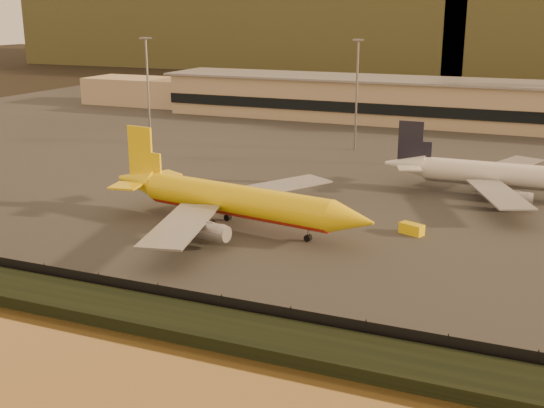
# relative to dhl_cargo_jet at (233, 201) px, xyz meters

# --- Properties ---
(ground) EXTENTS (900.00, 900.00, 0.00)m
(ground) POSITION_rel_dhl_cargo_jet_xyz_m (10.53, -15.57, -4.32)
(ground) COLOR black
(ground) RESTS_ON ground
(embankment) EXTENTS (320.00, 7.00, 1.40)m
(embankment) POSITION_rel_dhl_cargo_jet_xyz_m (10.53, -32.57, -3.62)
(embankment) COLOR black
(embankment) RESTS_ON ground
(tarmac) EXTENTS (320.00, 220.00, 0.20)m
(tarmac) POSITION_rel_dhl_cargo_jet_xyz_m (10.53, 79.43, -4.22)
(tarmac) COLOR #2D2D2D
(tarmac) RESTS_ON ground
(perimeter_fence) EXTENTS (300.00, 0.05, 2.20)m
(perimeter_fence) POSITION_rel_dhl_cargo_jet_xyz_m (10.53, -28.57, -3.02)
(perimeter_fence) COLOR black
(perimeter_fence) RESTS_ON tarmac
(terminal_building) EXTENTS (202.00, 25.00, 12.60)m
(terminal_building) POSITION_rel_dhl_cargo_jet_xyz_m (-3.99, 109.98, 1.92)
(terminal_building) COLOR tan
(terminal_building) RESTS_ON tarmac
(apron_light_masts) EXTENTS (152.20, 12.20, 25.40)m
(apron_light_masts) POSITION_rel_dhl_cargo_jet_xyz_m (25.53, 59.43, 11.38)
(apron_light_masts) COLOR slate
(apron_light_masts) RESTS_ON tarmac
(distant_hills) EXTENTS (470.00, 160.00, 70.00)m
(distant_hills) POSITION_rel_dhl_cargo_jet_xyz_m (-10.21, 324.43, 27.07)
(distant_hills) COLOR brown
(distant_hills) RESTS_ON ground
(dhl_cargo_jet) EXTENTS (46.17, 44.74, 13.81)m
(dhl_cargo_jet) POSITION_rel_dhl_cargo_jet_xyz_m (0.00, 0.00, 0.00)
(dhl_cargo_jet) COLOR yellow
(dhl_cargo_jet) RESTS_ON tarmac
(white_narrowbody_jet) EXTENTS (42.82, 41.94, 12.34)m
(white_narrowbody_jet) POSITION_rel_dhl_cargo_jet_xyz_m (36.44, 34.53, -0.44)
(white_narrowbody_jet) COLOR silver
(white_narrowbody_jet) RESTS_ON tarmac
(gse_vehicle_yellow) EXTENTS (3.90, 2.80, 1.60)m
(gse_vehicle_yellow) POSITION_rel_dhl_cargo_jet_xyz_m (25.81, 6.94, -3.32)
(gse_vehicle_yellow) COLOR yellow
(gse_vehicle_yellow) RESTS_ON tarmac
(gse_vehicle_white) EXTENTS (4.50, 3.24, 1.85)m
(gse_vehicle_white) POSITION_rel_dhl_cargo_jet_xyz_m (-7.78, 13.59, -3.20)
(gse_vehicle_white) COLOR silver
(gse_vehicle_white) RESTS_ON tarmac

